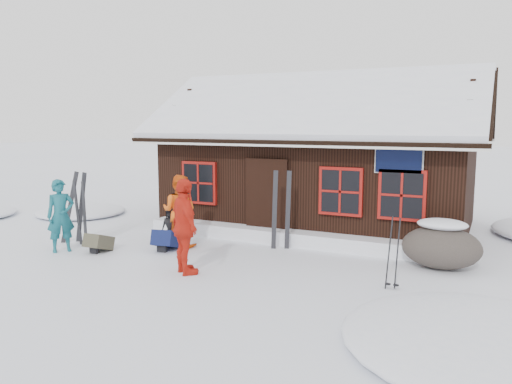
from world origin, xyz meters
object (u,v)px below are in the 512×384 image
skier_teal (61,216)px  skier_orange_left (179,211)px  boulder (441,246)px  ski_pair_left (75,208)px  ski_poles (393,254)px  backpack_blue (167,243)px  skier_orange_right (185,227)px  skier_crouched (171,226)px  backpack_olive (99,245)px

skier_teal → skier_orange_left: 2.68m
boulder → ski_pair_left: (-8.37, -1.58, 0.41)m
ski_poles → backpack_blue: size_ratio=2.07×
ski_pair_left → skier_orange_right: bearing=-31.5°
skier_crouched → skier_teal: bearing=-154.5°
skier_crouched → ski_pair_left: size_ratio=0.49×
skier_orange_left → ski_pair_left: (-2.54, -0.77, 0.01)m
skier_crouched → boulder: size_ratio=0.57×
boulder → backpack_blue: 6.03m
skier_orange_left → backpack_blue: skier_orange_left is taller
skier_crouched → ski_poles: size_ratio=0.67×
skier_teal → boulder: (7.99, 2.40, -0.37)m
boulder → backpack_blue: size_ratio=2.41×
backpack_blue → skier_teal: bearing=-163.0°
skier_teal → ski_pair_left: ski_pair_left is taller
skier_teal → backpack_blue: (2.10, 1.14, -0.66)m
skier_orange_right → backpack_olive: skier_orange_right is taller
ski_poles → backpack_blue: bearing=174.7°
skier_teal → skier_crouched: bearing=-13.0°
ski_pair_left → backpack_olive: size_ratio=3.16×
skier_orange_right → backpack_blue: 2.10m
skier_orange_left → ski_pair_left: ski_pair_left is taller
skier_orange_right → ski_poles: 3.93m
skier_orange_left → boulder: bearing=176.5°
ski_poles → backpack_olive: bearing=-177.2°
skier_orange_left → ski_pair_left: bearing=5.4°
ski_pair_left → backpack_blue: bearing=-9.5°
skier_teal → skier_orange_right: size_ratio=0.89×
skier_orange_left → skier_orange_right: skier_orange_right is taller
skier_crouched → backpack_olive: 1.72m
skier_crouched → skier_orange_left: bearing=-30.3°
boulder → backpack_olive: boulder is taller
skier_orange_left → ski_poles: skier_orange_left is taller
backpack_blue → skier_orange_left: bearing=70.2°
backpack_blue → boulder: bearing=0.6°
skier_orange_right → boulder: (4.47, 2.60, -0.48)m
boulder → ski_pair_left: size_ratio=0.86×
skier_orange_left → ski_poles: bearing=158.3°
ski_pair_left → backpack_olive: 1.45m
skier_crouched → ski_poles: 5.60m
backpack_olive → skier_orange_left: bearing=39.1°
skier_orange_left → skier_orange_right: 2.24m
backpack_blue → skier_orange_right: bearing=-54.7°
backpack_blue → skier_crouched: bearing=104.4°
skier_teal → skier_crouched: size_ratio=1.86×
skier_teal → ski_poles: bearing=-49.9°
skier_orange_left → boulder: skier_orange_left is taller
skier_orange_left → skier_teal: bearing=24.7°
boulder → backpack_blue: (-5.89, -1.26, -0.29)m
skier_teal → backpack_blue: skier_teal is taller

